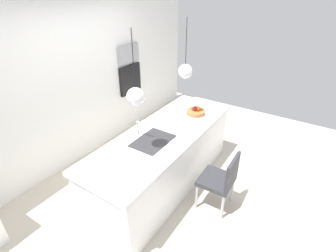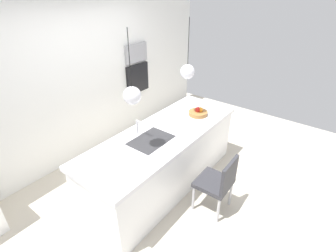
# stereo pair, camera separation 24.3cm
# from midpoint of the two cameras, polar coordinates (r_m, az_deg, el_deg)

# --- Properties ---
(floor) EXTENTS (6.60, 6.60, 0.00)m
(floor) POSITION_cam_midpoint_polar(r_m,az_deg,el_deg) (4.02, -2.57, -12.59)
(floor) COLOR beige
(floor) RESTS_ON ground
(back_wall) EXTENTS (6.00, 0.10, 2.60)m
(back_wall) POSITION_cam_midpoint_polar(r_m,az_deg,el_deg) (4.41, -20.99, 9.10)
(back_wall) COLOR white
(back_wall) RESTS_ON ground
(kitchen_island) EXTENTS (2.61, 0.91, 0.90)m
(kitchen_island) POSITION_cam_midpoint_polar(r_m,az_deg,el_deg) (3.73, -2.72, -7.38)
(kitchen_island) COLOR white
(kitchen_island) RESTS_ON ground
(sink_basin) EXTENTS (0.56, 0.40, 0.02)m
(sink_basin) POSITION_cam_midpoint_polar(r_m,az_deg,el_deg) (3.31, -5.53, -3.43)
(sink_basin) COLOR #2D2D30
(sink_basin) RESTS_ON kitchen_island
(faucet) EXTENTS (0.02, 0.17, 0.22)m
(faucet) POSITION_cam_midpoint_polar(r_m,az_deg,el_deg) (3.35, -8.53, -0.21)
(faucet) COLOR silver
(faucet) RESTS_ON kitchen_island
(fruit_bowl) EXTENTS (0.29, 0.29, 0.13)m
(fruit_bowl) POSITION_cam_midpoint_polar(r_m,az_deg,el_deg) (3.96, 4.47, 3.22)
(fruit_bowl) COLOR #9E6B38
(fruit_bowl) RESTS_ON kitchen_island
(microwave) EXTENTS (0.54, 0.08, 0.34)m
(microwave) POSITION_cam_midpoint_polar(r_m,az_deg,el_deg) (5.02, -10.41, 15.68)
(microwave) COLOR #9E9EA3
(microwave) RESTS_ON back_wall
(oven) EXTENTS (0.56, 0.08, 0.56)m
(oven) POSITION_cam_midpoint_polar(r_m,az_deg,el_deg) (5.16, -9.91, 10.29)
(oven) COLOR black
(oven) RESTS_ON back_wall
(chair_near) EXTENTS (0.44, 0.43, 0.84)m
(chair_near) POSITION_cam_midpoint_polar(r_m,az_deg,el_deg) (3.40, 9.79, -11.66)
(chair_near) COLOR #333338
(chair_near) RESTS_ON ground
(pendant_light_left) EXTENTS (0.20, 0.20, 0.80)m
(pendant_light_left) POSITION_cam_midpoint_polar(r_m,az_deg,el_deg) (2.79, -9.78, 6.51)
(pendant_light_left) COLOR silver
(pendant_light_right) EXTENTS (0.20, 0.20, 0.80)m
(pendant_light_right) POSITION_cam_midpoint_polar(r_m,az_deg,el_deg) (3.60, 1.93, 12.17)
(pendant_light_right) COLOR silver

